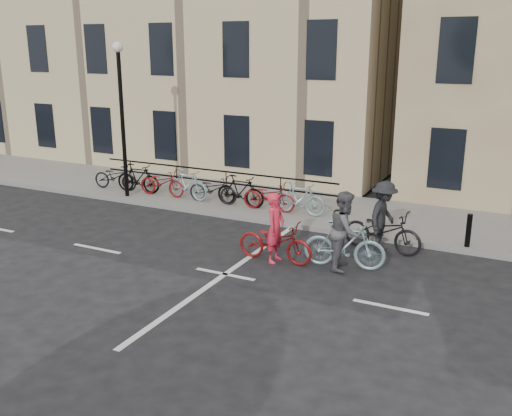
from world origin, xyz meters
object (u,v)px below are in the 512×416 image
at_px(lamp_post, 121,101).
at_px(cyclist_pink, 275,238).
at_px(cyclist_grey, 345,238).
at_px(cyclist_dark, 383,224).

height_order(lamp_post, cyclist_pink, lamp_post).
height_order(cyclist_pink, cyclist_grey, cyclist_grey).
bearing_deg(lamp_post, cyclist_pink, -23.03).
bearing_deg(cyclist_grey, lamp_post, 63.95).
bearing_deg(cyclist_grey, cyclist_pink, 92.17).
bearing_deg(cyclist_dark, cyclist_grey, 169.32).
height_order(cyclist_pink, cyclist_dark, cyclist_dark).
relative_size(lamp_post, cyclist_dark, 2.37).
height_order(cyclist_grey, cyclist_dark, cyclist_grey).
bearing_deg(cyclist_dark, lamp_post, 90.44).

